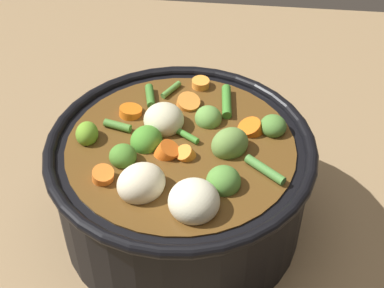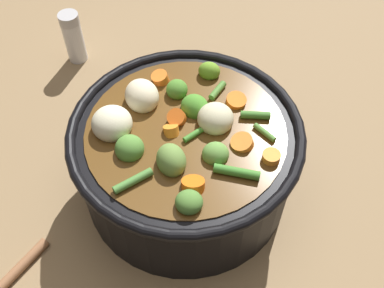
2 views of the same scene
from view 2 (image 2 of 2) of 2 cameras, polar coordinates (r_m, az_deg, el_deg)
ground_plane at (r=0.66m, az=-0.68°, el=-5.12°), size 1.10×1.10×0.00m
cooking_pot at (r=0.60m, az=-0.80°, el=-1.58°), size 0.30×0.30×0.15m
salt_shaker at (r=0.83m, az=-14.63°, el=12.80°), size 0.03×0.03×0.09m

